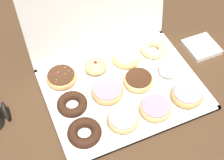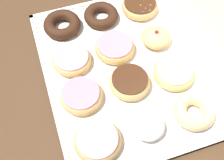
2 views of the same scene
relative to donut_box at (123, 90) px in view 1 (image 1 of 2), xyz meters
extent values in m
plane|color=#4C331E|center=(0.00, 0.00, -0.01)|extent=(3.00, 3.00, 0.00)
cube|color=white|center=(0.00, 0.00, 0.00)|extent=(0.57, 0.44, 0.01)
cube|color=white|center=(0.00, -0.21, 0.00)|extent=(0.57, 0.01, 0.01)
cube|color=white|center=(0.00, 0.21, 0.00)|extent=(0.57, 0.01, 0.01)
cube|color=white|center=(-0.28, 0.00, 0.00)|extent=(0.01, 0.44, 0.01)
cube|color=white|center=(0.28, 0.00, 0.00)|extent=(0.01, 0.44, 0.01)
cube|color=white|center=(0.00, 0.25, 0.22)|extent=(0.57, 0.07, 0.45)
torus|color=#381E11|center=(-0.20, -0.13, 0.02)|extent=(0.12, 0.12, 0.04)
torus|color=#E5B770|center=(-0.06, -0.13, 0.02)|extent=(0.11, 0.11, 0.03)
cylinder|color=pink|center=(-0.06, -0.13, 0.04)|extent=(0.10, 0.10, 0.01)
torus|color=#E5B770|center=(0.06, -0.14, 0.02)|extent=(0.12, 0.12, 0.04)
cylinder|color=pink|center=(0.06, -0.14, 0.04)|extent=(0.10, 0.10, 0.01)
torus|color=tan|center=(0.19, -0.13, 0.02)|extent=(0.12, 0.12, 0.04)
cylinder|color=pink|center=(0.19, -0.13, 0.04)|extent=(0.10, 0.10, 0.01)
torus|color=#381E11|center=(-0.20, 0.00, 0.02)|extent=(0.11, 0.11, 0.03)
torus|color=tan|center=(-0.07, 0.00, 0.02)|extent=(0.12, 0.12, 0.03)
cylinder|color=pink|center=(-0.07, 0.00, 0.04)|extent=(0.10, 0.10, 0.01)
torus|color=#E5B770|center=(0.06, 0.00, 0.02)|extent=(0.11, 0.11, 0.04)
cylinder|color=#472816|center=(0.06, 0.00, 0.04)|extent=(0.10, 0.10, 0.01)
ellipsoid|color=white|center=(0.20, 0.00, 0.02)|extent=(0.09, 0.09, 0.04)
torus|color=tan|center=(-0.20, 0.13, 0.02)|extent=(0.12, 0.12, 0.03)
cylinder|color=#472816|center=(-0.20, 0.13, 0.04)|extent=(0.10, 0.10, 0.01)
sphere|color=pink|center=(-0.20, 0.14, 0.04)|extent=(0.00, 0.00, 0.00)
sphere|color=pink|center=(-0.15, 0.15, 0.04)|extent=(0.00, 0.00, 0.00)
sphere|color=blue|center=(-0.16, 0.12, 0.04)|extent=(0.00, 0.00, 0.00)
sphere|color=red|center=(-0.23, 0.10, 0.04)|extent=(0.01, 0.01, 0.01)
sphere|color=yellow|center=(-0.18, 0.16, 0.04)|extent=(0.00, 0.00, 0.00)
sphere|color=green|center=(-0.22, 0.11, 0.04)|extent=(0.01, 0.01, 0.01)
sphere|color=red|center=(-0.22, 0.14, 0.04)|extent=(0.01, 0.01, 0.01)
sphere|color=yellow|center=(-0.18, 0.13, 0.04)|extent=(0.00, 0.00, 0.00)
sphere|color=blue|center=(-0.24, 0.15, 0.04)|extent=(0.00, 0.00, 0.00)
sphere|color=pink|center=(-0.17, 0.14, 0.04)|extent=(0.00, 0.00, 0.00)
sphere|color=red|center=(-0.22, 0.14, 0.04)|extent=(0.01, 0.01, 0.01)
sphere|color=blue|center=(-0.21, 0.14, 0.04)|extent=(0.00, 0.00, 0.00)
ellipsoid|color=#E5B770|center=(-0.06, 0.13, 0.03)|extent=(0.09, 0.09, 0.04)
sphere|color=#B21923|center=(-0.06, 0.13, 0.05)|extent=(0.01, 0.01, 0.01)
torus|color=#E5B770|center=(0.07, 0.13, 0.02)|extent=(0.12, 0.12, 0.03)
cylinder|color=#EACC8C|center=(0.07, 0.13, 0.04)|extent=(0.10, 0.10, 0.01)
torus|color=#EACC8C|center=(0.20, 0.13, 0.02)|extent=(0.11, 0.11, 0.04)
sphere|color=#EACC8C|center=(0.23, 0.13, 0.03)|extent=(0.02, 0.02, 0.02)
sphere|color=#EACC8C|center=(0.22, 0.15, 0.03)|extent=(0.02, 0.02, 0.02)
sphere|color=#EACC8C|center=(0.20, 0.17, 0.03)|extent=(0.02, 0.02, 0.02)
sphere|color=#EACC8C|center=(0.17, 0.15, 0.03)|extent=(0.02, 0.02, 0.02)
sphere|color=#EACC8C|center=(0.16, 0.13, 0.03)|extent=(0.02, 0.02, 0.02)
sphere|color=#EACC8C|center=(0.17, 0.10, 0.03)|extent=(0.02, 0.02, 0.02)
sphere|color=#EACC8C|center=(0.20, 0.09, 0.03)|extent=(0.02, 0.02, 0.02)
sphere|color=#EACC8C|center=(0.22, 0.10, 0.03)|extent=(0.02, 0.02, 0.02)
torus|color=black|center=(-0.42, 0.05, 0.05)|extent=(0.01, 0.06, 0.06)
cube|color=white|center=(0.39, 0.07, 0.00)|extent=(0.13, 0.13, 0.02)
camera|label=1|loc=(-0.33, -0.66, 0.96)|focal=51.30mm
camera|label=2|loc=(0.43, -0.17, 0.70)|focal=46.56mm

